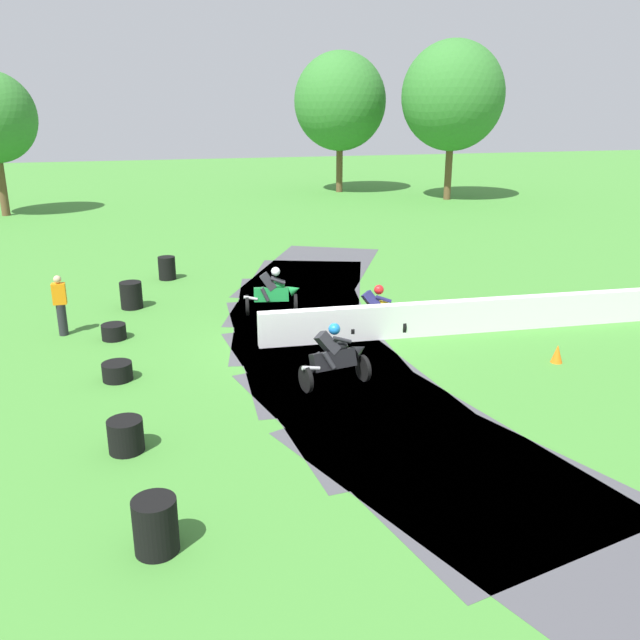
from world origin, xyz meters
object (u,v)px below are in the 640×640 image
Objects in this scene: tire_stack_near at (167,268)px; track_marshal at (61,306)px; traffic_cone at (557,354)px; motorcycle_chase_yellow at (378,312)px; tire_stack_extra_b at (156,526)px; motorcycle_lead_green at (274,292)px; tire_stack_mid_a at (131,295)px; motorcycle_trailing_black at (336,356)px; tire_stack_mid_b at (114,332)px; tire_stack_far at (117,371)px; tire_stack_extra_a at (126,436)px.

track_marshal is at bearing -119.15° from tire_stack_near.
motorcycle_chase_yellow is at bearing 139.54° from traffic_cone.
traffic_cone is at bearing 26.75° from tire_stack_extra_b.
motorcycle_lead_green is 5.80m from track_marshal.
motorcycle_trailing_black is at bearing -58.34° from tire_stack_mid_a.
motorcycle_chase_yellow reaches higher than tire_stack_mid_a.
motorcycle_trailing_black is 7.87m from track_marshal.
motorcycle_lead_green is 1.01× the size of motorcycle_chase_yellow.
tire_stack_mid_b is 2.85m from tire_stack_far.
tire_stack_extra_a is at bearing -119.47° from motorcycle_lead_green.
tire_stack_far is 0.83× the size of tire_stack_extra_b.
motorcycle_lead_green reaches higher than motorcycle_chase_yellow.
tire_stack_near is 8.97m from tire_stack_far.
tire_stack_extra_b is 10.58m from traffic_cone.
motorcycle_trailing_black reaches higher than tire_stack_far.
motorcycle_chase_yellow is 4.58m from traffic_cone.
track_marshal is at bearing 152.35° from tire_stack_mid_b.
motorcycle_trailing_black is (0.31, -5.35, -0.03)m from motorcycle_lead_green.
track_marshal reaches higher than tire_stack_near.
tire_stack_extra_b is at bearing -109.75° from motorcycle_lead_green.
motorcycle_trailing_black is 2.09× the size of tire_stack_extra_b.
tire_stack_mid_a is 1.27× the size of tire_stack_mid_b.
traffic_cone is at bearing -9.08° from tire_stack_far.
tire_stack_far is at bearing -93.20° from tire_stack_mid_a.
traffic_cone is (9.45, 4.76, -0.18)m from tire_stack_extra_b.
tire_stack_extra_b is (0.79, -9.22, 0.20)m from tire_stack_mid_b.
motorcycle_chase_yellow is at bearing -15.13° from track_marshal.
tire_stack_extra_a is at bearing -96.06° from tire_stack_near.
motorcycle_lead_green is 10.94m from tire_stack_extra_b.
tire_stack_mid_a is 2.75m from track_marshal.
tire_stack_extra_b is 0.49× the size of track_marshal.
motorcycle_chase_yellow is 9.07m from tire_stack_near.
tire_stack_mid_b is at bearing 94.87° from tire_stack_extra_b.
motorcycle_lead_green is 8.39m from tire_stack_extra_a.
traffic_cone is (3.47, -2.96, -0.41)m from motorcycle_chase_yellow.
tire_stack_extra_a is (-6.40, -4.72, -0.33)m from motorcycle_chase_yellow.
motorcycle_lead_green is 2.14× the size of tire_stack_mid_a.
traffic_cone is at bearing 10.14° from tire_stack_extra_a.
track_marshal reaches higher than tire_stack_far.
motorcycle_trailing_black is 2.66× the size of tire_stack_mid_b.
motorcycle_trailing_black is 2.67× the size of tire_stack_extra_a.
motorcycle_trailing_black is 3.80× the size of traffic_cone.
tire_stack_extra_a reaches higher than traffic_cone.
motorcycle_chase_yellow reaches higher than tire_stack_extra_a.
motorcycle_trailing_black is at bearing -73.02° from tire_stack_near.
track_marshal is (-1.45, 3.53, 0.62)m from tire_stack_far.
motorcycle_chase_yellow is (2.28, -2.57, -0.03)m from motorcycle_lead_green.
tire_stack_far is at bearing -137.93° from motorcycle_lead_green.
track_marshal is at bearing 103.57° from tire_stack_extra_a.
motorcycle_lead_green reaches higher than tire_stack_near.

